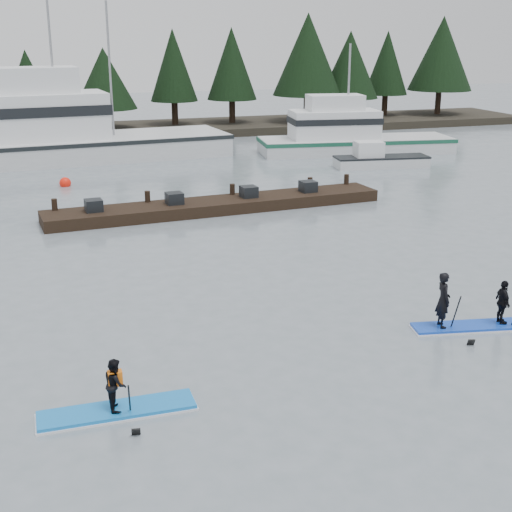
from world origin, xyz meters
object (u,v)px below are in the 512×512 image
object	(u,v)px
paddleboard_duo	(470,309)
fishing_boat_medium	(350,145)
fishing_boat_large	(65,147)
floating_dock	(218,205)
paddleboard_solo	(116,398)

from	to	relation	value
paddleboard_duo	fishing_boat_medium	bearing A→B (deg)	81.86
fishing_boat_large	floating_dock	distance (m)	16.49
paddleboard_duo	floating_dock	bearing A→B (deg)	112.37
fishing_boat_medium	paddleboard_duo	distance (m)	29.14
fishing_boat_medium	paddleboard_solo	xyz separation A→B (m)	(-19.19, -29.12, -0.17)
fishing_boat_medium	paddleboard_duo	world-z (taller)	fishing_boat_medium
fishing_boat_large	fishing_boat_medium	bearing A→B (deg)	-13.58
floating_dock	fishing_boat_large	bearing A→B (deg)	105.68
fishing_boat_large	fishing_boat_medium	size ratio (longest dim) A/B	1.50
paddleboard_solo	paddleboard_duo	bearing A→B (deg)	9.48
fishing_boat_large	floating_dock	xyz separation A→B (m)	(5.60, -15.50, -0.56)
fishing_boat_medium	paddleboard_duo	size ratio (longest dim) A/B	4.09
floating_dock	paddleboard_duo	size ratio (longest dim) A/B	4.84
floating_dock	paddleboard_duo	world-z (taller)	paddleboard_duo
floating_dock	fishing_boat_medium	bearing A→B (deg)	41.18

